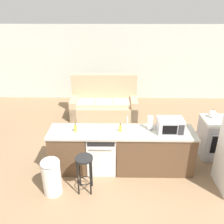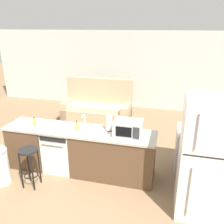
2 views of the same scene
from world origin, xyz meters
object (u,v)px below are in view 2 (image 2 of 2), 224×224
(stove_range, at_px, (196,151))
(kettle, at_px, (189,122))
(dish_soap_bottle, at_px, (34,122))
(dishwasher, at_px, (61,149))
(paper_towel_roll, at_px, (109,124))
(soap_bottle, at_px, (77,126))
(microwave, at_px, (128,128))
(bar_stool, at_px, (29,160))
(couch, at_px, (98,108))
(refrigerator, at_px, (205,159))

(stove_range, height_order, kettle, kettle)
(stove_range, distance_m, dish_soap_bottle, 3.21)
(dishwasher, height_order, paper_towel_roll, paper_towel_roll)
(stove_range, relative_size, soap_bottle, 5.11)
(microwave, height_order, paper_towel_roll, paper_towel_roll)
(dishwasher, distance_m, soap_bottle, 0.67)
(kettle, bearing_deg, bar_stool, -153.67)
(stove_range, bearing_deg, paper_towel_roll, -164.96)
(paper_towel_roll, bearing_deg, soap_bottle, -169.22)
(paper_towel_roll, xyz_separation_m, kettle, (1.47, 0.57, -0.05))
(microwave, height_order, kettle, microwave)
(paper_towel_roll, relative_size, kettle, 1.38)
(paper_towel_roll, bearing_deg, kettle, 21.21)
(dishwasher, bearing_deg, microwave, -0.06)
(couch, bearing_deg, refrigerator, -50.23)
(paper_towel_roll, height_order, couch, couch)
(dish_soap_bottle, height_order, couch, couch)
(refrigerator, relative_size, bar_stool, 2.51)
(stove_range, xyz_separation_m, couch, (-2.67, 2.11, -0.06))
(refrigerator, xyz_separation_m, kettle, (-0.17, 1.23, 0.06))
(soap_bottle, relative_size, couch, 0.09)
(refrigerator, bearing_deg, dish_soap_bottle, 170.39)
(paper_towel_roll, bearing_deg, dish_soap_bottle, -174.91)
(refrigerator, bearing_deg, couch, 129.77)
(refrigerator, xyz_separation_m, couch, (-2.67, 3.21, -0.53))
(dishwasher, distance_m, stove_range, 2.66)
(bar_stool, distance_m, couch, 3.34)
(microwave, xyz_separation_m, bar_stool, (-1.63, -0.66, -0.50))
(stove_range, relative_size, microwave, 1.80)
(dish_soap_bottle, distance_m, couch, 2.78)
(soap_bottle, distance_m, bar_stool, 1.03)
(kettle, distance_m, couch, 3.25)
(dishwasher, relative_size, soap_bottle, 4.77)
(bar_stool, bearing_deg, microwave, 22.12)
(refrigerator, relative_size, kettle, 9.04)
(microwave, xyz_separation_m, kettle, (1.08, 0.68, -0.05))
(refrigerator, distance_m, dish_soap_bottle, 3.16)
(refrigerator, distance_m, soap_bottle, 2.29)
(dish_soap_bottle, height_order, kettle, kettle)
(stove_range, bearing_deg, dishwasher, -168.09)
(couch, bearing_deg, paper_towel_roll, -67.79)
(dish_soap_bottle, bearing_deg, couch, 80.61)
(microwave, xyz_separation_m, paper_towel_roll, (-0.38, 0.11, -0.00))
(refrigerator, distance_m, bar_stool, 2.91)
(stove_range, xyz_separation_m, dish_soap_bottle, (-3.12, -0.57, 0.52))
(paper_towel_roll, bearing_deg, couch, 112.21)
(refrigerator, height_order, dish_soap_bottle, refrigerator)
(microwave, distance_m, paper_towel_roll, 0.40)
(refrigerator, bearing_deg, kettle, 97.68)
(dish_soap_bottle, bearing_deg, stove_range, 10.37)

